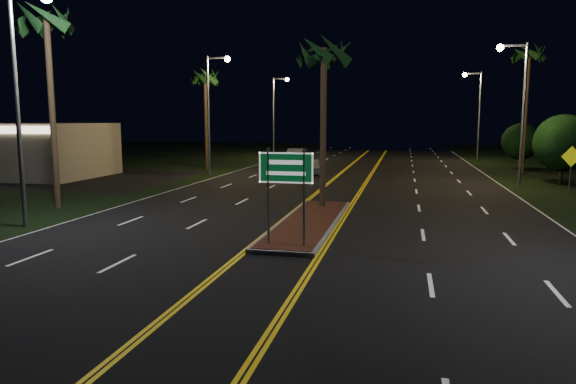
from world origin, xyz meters
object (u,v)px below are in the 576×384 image
(palm_median, at_px, (324,53))
(palm_left_far, at_px, (205,78))
(highway_sign, at_px, (286,177))
(palm_left_near, at_px, (46,22))
(streetlight_left_near, at_px, (24,83))
(shrub_far, at_px, (521,142))
(streetlight_left_far, at_px, (277,107))
(streetlight_right_far, at_px, (476,106))
(shrub_mid, at_px, (563,143))
(median_island, at_px, (309,222))
(streetlight_right_mid, at_px, (518,97))
(commercial_building, at_px, (4,150))
(car_near, at_px, (313,165))
(car_far, at_px, (295,155))
(palm_right_far, at_px, (529,55))
(warning_sign, at_px, (571,163))
(streetlight_left_mid, at_px, (213,101))

(palm_median, height_order, palm_left_far, palm_left_far)
(highway_sign, xyz_separation_m, palm_left_near, (-12.50, 5.20, 6.28))
(streetlight_left_near, xyz_separation_m, shrub_far, (24.41, 32.00, -3.32))
(streetlight_left_far, height_order, palm_left_far, streetlight_left_far)
(streetlight_right_far, bearing_deg, palm_median, -108.62)
(streetlight_left_near, height_order, palm_left_near, palm_left_near)
(highway_sign, xyz_separation_m, palm_left_far, (-12.80, 25.20, 5.34))
(shrub_far, bearing_deg, streetlight_left_near, -127.34)
(highway_sign, xyz_separation_m, shrub_mid, (14.00, 21.20, 0.32))
(median_island, relative_size, palm_median, 1.23)
(streetlight_right_mid, distance_m, shrub_far, 14.74)
(streetlight_right_mid, relative_size, palm_median, 1.08)
(streetlight_left_far, bearing_deg, streetlight_right_mid, -46.03)
(commercial_building, relative_size, streetlight_left_near, 1.67)
(car_near, bearing_deg, streetlight_right_mid, -25.87)
(median_island, relative_size, streetlight_right_far, 1.14)
(median_island, bearing_deg, shrub_far, 64.55)
(streetlight_left_near, bearing_deg, car_far, 82.99)
(shrub_mid, xyz_separation_m, car_near, (-17.32, 2.53, -1.99))
(palm_right_far, relative_size, shrub_far, 2.60)
(palm_left_near, bearing_deg, streetlight_right_mid, 31.20)
(shrub_far, height_order, car_near, shrub_far)
(highway_sign, distance_m, shrub_mid, 25.41)
(streetlight_right_far, xyz_separation_m, palm_median, (-10.61, -31.50, 1.62))
(commercial_building, height_order, warning_sign, commercial_building)
(car_near, bearing_deg, shrub_far, 21.08)
(commercial_building, bearing_deg, streetlight_left_mid, 14.61)
(streetlight_right_mid, bearing_deg, shrub_mid, 30.56)
(palm_left_near, relative_size, warning_sign, 3.53)
(highway_sign, bearing_deg, shrub_far, 67.43)
(shrub_mid, bearing_deg, shrub_far, 90.95)
(streetlight_left_mid, height_order, streetlight_right_mid, same)
(palm_median, relative_size, warning_sign, 2.99)
(streetlight_right_far, relative_size, palm_median, 1.08)
(palm_left_near, distance_m, warning_sign, 28.34)
(streetlight_right_far, height_order, palm_left_far, streetlight_right_far)
(commercial_building, relative_size, warning_sign, 5.41)
(median_island, bearing_deg, shrub_mid, 50.53)
(median_island, height_order, commercial_building, commercial_building)
(streetlight_left_far, distance_m, warning_sign, 34.98)
(palm_left_near, height_order, palm_right_far, palm_right_far)
(palm_right_far, height_order, warning_sign, palm_right_far)
(palm_right_far, relative_size, car_far, 2.02)
(car_far, bearing_deg, streetlight_right_mid, -42.03)
(streetlight_left_far, bearing_deg, palm_left_far, -97.78)
(streetlight_left_mid, distance_m, streetlight_right_far, 27.83)
(highway_sign, distance_m, palm_left_near, 14.92)
(highway_sign, bearing_deg, palm_median, 90.00)
(palm_right_far, bearing_deg, median_island, -119.10)
(car_near, relative_size, warning_sign, 1.59)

